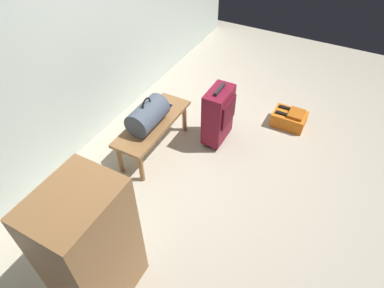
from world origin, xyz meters
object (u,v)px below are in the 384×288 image
Objects in this scene: backpack_orange at (289,118)px; duffel_bag_slate at (148,115)px; bench at (153,126)px; side_cabinet at (91,248)px; suitcase_upright_burgundy at (218,115)px; cell_phone at (165,105)px.

duffel_bag_slate is at bearing 134.80° from backpack_orange.
bench is 0.91× the size of side_cabinet.
side_cabinet is at bearing 178.21° from suitcase_upright_burgundy.
cell_phone is at bearing 105.86° from suitcase_upright_burgundy.
bench is 0.31m from cell_phone.
bench is 1.65m from backpack_orange.
side_cabinet reaches higher than cell_phone.
suitcase_upright_burgundy reaches higher than bench.
side_cabinet reaches higher than backpack_orange.
duffel_bag_slate is at bearing -175.30° from cell_phone.
side_cabinet is (-1.47, -0.48, 0.22)m from bench.
bench is 1.56m from side_cabinet.
suitcase_upright_burgundy is (0.16, -0.57, -0.04)m from cell_phone.
duffel_bag_slate is at bearing 18.81° from side_cabinet.
cell_phone is 0.13× the size of side_cabinet.
bench is 2.27× the size of duffel_bag_slate.
backpack_orange is at bearing -15.43° from side_cabinet.
cell_phone is 1.85m from side_cabinet.
bench is at bearing -174.24° from cell_phone.
bench is 6.94× the size of cell_phone.
bench is at bearing 130.90° from suitcase_upright_burgundy.
suitcase_upright_burgundy is (0.47, -0.54, 0.03)m from bench.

